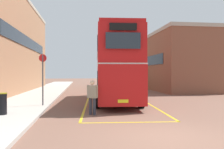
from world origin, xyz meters
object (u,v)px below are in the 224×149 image
object	(u,v)px
pedestrian_boarding	(92,95)
bus_stop_sign	(43,75)
single_deck_bus	(119,75)
litter_bin	(2,104)
double_decker_bus	(115,66)

from	to	relation	value
pedestrian_boarding	bus_stop_sign	xyz separation A→B (m)	(-2.75, 2.75, 0.95)
single_deck_bus	bus_stop_sign	distance (m)	23.96
litter_bin	bus_stop_sign	size ratio (longest dim) A/B	0.33
double_decker_bus	bus_stop_sign	distance (m)	5.19
litter_bin	pedestrian_boarding	bearing A→B (deg)	2.88
pedestrian_boarding	bus_stop_sign	world-z (taller)	bus_stop_sign
single_deck_bus	pedestrian_boarding	distance (m)	25.87
double_decker_bus	pedestrian_boarding	xyz separation A→B (m)	(-1.83, -5.10, -1.56)
single_deck_bus	pedestrian_boarding	bearing A→B (deg)	-101.80
double_decker_bus	litter_bin	distance (m)	8.17
pedestrian_boarding	litter_bin	bearing A→B (deg)	-177.12
single_deck_bus	bus_stop_sign	xyz separation A→B (m)	(-8.04, -22.56, 0.26)
double_decker_bus	pedestrian_boarding	size ratio (longest dim) A/B	6.21
double_decker_bus	pedestrian_boarding	world-z (taller)	double_decker_bus
double_decker_bus	bus_stop_sign	size ratio (longest dim) A/B	3.48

